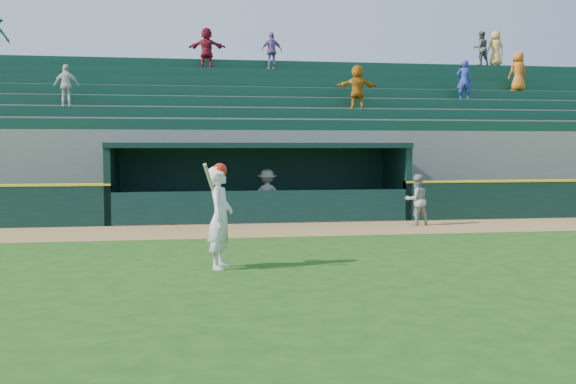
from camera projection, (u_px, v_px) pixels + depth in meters
name	position (u px, v px, depth m)	size (l,w,h in m)	color
ground	(300.00, 260.00, 13.18)	(120.00, 120.00, 0.00)	#1E4711
warning_track	(270.00, 230.00, 18.01)	(40.00, 3.00, 0.01)	olive
dugout_player_front	(417.00, 200.00, 19.05)	(0.74, 0.58, 1.52)	#9D9D98
dugout_player_inside	(267.00, 195.00, 20.23)	(1.05, 0.60, 1.62)	gray
dugout	(258.00, 177.00, 20.98)	(9.40, 2.80, 2.46)	slate
stands	(246.00, 145.00, 25.41)	(34.50, 6.25, 7.58)	slate
batter_at_plate	(220.00, 216.00, 12.22)	(0.66, 0.86, 2.04)	silver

